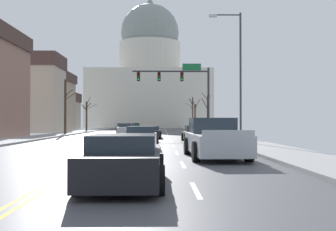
# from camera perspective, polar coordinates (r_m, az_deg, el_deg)

# --- Properties ---
(ground) EXTENTS (20.00, 180.00, 0.20)m
(ground) POSITION_cam_1_polar(r_m,az_deg,el_deg) (28.05, -6.60, -3.96)
(ground) COLOR #47474C
(signal_gantry) EXTENTS (7.91, 0.41, 7.32)m
(signal_gantry) POSITION_cam_1_polar(r_m,az_deg,el_deg) (40.67, 1.99, 4.65)
(signal_gantry) COLOR #28282D
(signal_gantry) RESTS_ON ground
(street_lamp_right) EXTENTS (2.26, 0.24, 8.89)m
(street_lamp_right) POSITION_cam_1_polar(r_m,az_deg,el_deg) (27.83, 9.86, 6.99)
(street_lamp_right) COLOR #333338
(street_lamp_right) RESTS_ON ground
(capitol_building) EXTENTS (29.47, 18.40, 33.06)m
(capitol_building) POSITION_cam_1_polar(r_m,az_deg,el_deg) (98.82, -2.62, 5.48)
(capitol_building) COLOR beige
(capitol_building) RESTS_ON ground
(sedan_near_00) EXTENTS (1.96, 4.63, 1.11)m
(sedan_near_00) POSITION_cam_1_polar(r_m,az_deg,el_deg) (36.45, -2.49, -2.42)
(sedan_near_00) COLOR black
(sedan_near_00) RESTS_ON ground
(sedan_near_01) EXTENTS (2.04, 4.39, 1.23)m
(sedan_near_01) POSITION_cam_1_polar(r_m,az_deg,el_deg) (30.42, 3.99, -2.68)
(sedan_near_01) COLOR #6B6056
(sedan_near_01) RESTS_ON ground
(sedan_near_02) EXTENTS (2.04, 4.23, 1.26)m
(sedan_near_02) POSITION_cam_1_polar(r_m,az_deg,el_deg) (23.20, -3.86, -3.19)
(sedan_near_02) COLOR silver
(sedan_near_02) RESTS_ON ground
(pickup_truck_near_03) EXTENTS (2.45, 5.80, 1.71)m
(pickup_truck_near_03) POSITION_cam_1_polar(r_m,az_deg,el_deg) (17.14, 6.71, -3.50)
(pickup_truck_near_03) COLOR #ADB2B7
(pickup_truck_near_03) RESTS_ON ground
(sedan_near_04) EXTENTS (1.97, 4.62, 1.24)m
(sedan_near_04) POSITION_cam_1_polar(r_m,az_deg,el_deg) (9.85, -6.29, -6.46)
(sedan_near_04) COLOR black
(sedan_near_04) RESTS_ON ground
(sedan_oncoming_00) EXTENTS (1.99, 4.32, 1.30)m
(sedan_oncoming_00) POSITION_cam_1_polar(r_m,az_deg,el_deg) (48.75, -6.14, -1.92)
(sedan_oncoming_00) COLOR silver
(sedan_oncoming_00) RESTS_ON ground
(sedan_oncoming_01) EXTENTS (2.03, 4.45, 1.18)m
(sedan_oncoming_01) POSITION_cam_1_polar(r_m,az_deg,el_deg) (56.99, -5.70, -1.81)
(sedan_oncoming_01) COLOR #1E7247
(sedan_oncoming_01) RESTS_ON ground
(sedan_oncoming_02) EXTENTS (2.09, 4.61, 1.24)m
(sedan_oncoming_02) POSITION_cam_1_polar(r_m,az_deg,el_deg) (66.43, -4.79, -1.64)
(sedan_oncoming_02) COLOR #1E7247
(sedan_oncoming_02) RESTS_ON ground
(sedan_oncoming_03) EXTENTS (2.11, 4.34, 1.12)m
(sedan_oncoming_03) POSITION_cam_1_polar(r_m,az_deg,el_deg) (78.11, -6.70, -1.55)
(sedan_oncoming_03) COLOR #9EA3A8
(sedan_oncoming_03) RESTS_ON ground
(flank_building_00) EXTENTS (13.58, 8.61, 9.17)m
(flank_building_00) POSITION_cam_1_polar(r_m,az_deg,el_deg) (66.47, -19.42, 1.89)
(flank_building_00) COLOR tan
(flank_building_00) RESTS_ON ground
(flank_building_01) EXTENTS (8.86, 7.32, 6.65)m
(flank_building_01) POSITION_cam_1_polar(r_m,az_deg,el_deg) (74.74, -16.18, 0.61)
(flank_building_01) COLOR #B2A38E
(flank_building_01) RESTS_ON ground
(flank_building_02) EXTENTS (8.41, 6.69, 10.67)m
(flank_building_02) POSITION_cam_1_polar(r_m,az_deg,el_deg) (57.50, -19.16, 3.06)
(flank_building_02) COLOR #B2A38E
(flank_building_02) RESTS_ON ground
(bare_tree_00) EXTENTS (1.63, 2.50, 6.06)m
(bare_tree_00) POSITION_cam_1_polar(r_m,az_deg,el_deg) (76.90, 3.54, 0.61)
(bare_tree_00) COLOR #423328
(bare_tree_00) RESTS_ON ground
(bare_tree_01) EXTENTS (1.23, 1.55, 6.67)m
(bare_tree_01) POSITION_cam_1_polar(r_m,az_deg,el_deg) (45.70, -14.54, 1.38)
(bare_tree_01) COLOR #423328
(bare_tree_01) RESTS_ON ground
(bare_tree_02) EXTENTS (1.09, 1.37, 4.82)m
(bare_tree_02) POSITION_cam_1_polar(r_m,az_deg,el_deg) (46.84, 5.75, 0.47)
(bare_tree_02) COLOR #423328
(bare_tree_02) RESTS_ON ground
(bare_tree_03) EXTENTS (2.13, 2.31, 5.14)m
(bare_tree_03) POSITION_cam_1_polar(r_m,az_deg,el_deg) (61.75, -11.63, 0.20)
(bare_tree_03) COLOR #423328
(bare_tree_03) RESTS_ON ground
(bare_tree_04) EXTENTS (1.24, 1.49, 5.50)m
(bare_tree_04) POSITION_cam_1_polar(r_m,az_deg,el_deg) (72.76, 3.93, 0.05)
(bare_tree_04) COLOR #423328
(bare_tree_04) RESTS_ON ground
(pedestrian_00) EXTENTS (0.35, 0.34, 1.70)m
(pedestrian_00) POSITION_cam_1_polar(r_m,az_deg,el_deg) (32.20, 9.68, -1.64)
(pedestrian_00) COLOR #33333D
(pedestrian_00) RESTS_ON ground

